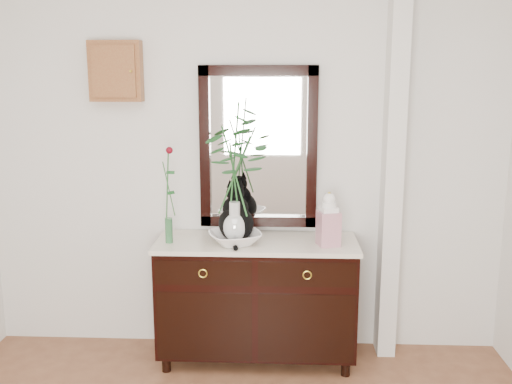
{
  "coord_description": "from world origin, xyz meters",
  "views": [
    {
      "loc": [
        0.26,
        -1.89,
        1.92
      ],
      "look_at": [
        0.1,
        1.63,
        1.2
      ],
      "focal_mm": 40.0,
      "sensor_mm": 36.0,
      "label": 1
    }
  ],
  "objects_px": {
    "lotus_bowl": "(235,238)",
    "ginger_jar": "(329,218)",
    "cat": "(236,212)",
    "sideboard": "(257,294)"
  },
  "relations": [
    {
      "from": "lotus_bowl",
      "to": "ginger_jar",
      "type": "height_order",
      "value": "ginger_jar"
    },
    {
      "from": "cat",
      "to": "lotus_bowl",
      "type": "distance_m",
      "value": 0.18
    },
    {
      "from": "sideboard",
      "to": "lotus_bowl",
      "type": "height_order",
      "value": "lotus_bowl"
    },
    {
      "from": "sideboard",
      "to": "ginger_jar",
      "type": "height_order",
      "value": "ginger_jar"
    },
    {
      "from": "cat",
      "to": "ginger_jar",
      "type": "distance_m",
      "value": 0.61
    },
    {
      "from": "sideboard",
      "to": "cat",
      "type": "relative_size",
      "value": 3.54
    },
    {
      "from": "cat",
      "to": "lotus_bowl",
      "type": "relative_size",
      "value": 1.13
    },
    {
      "from": "sideboard",
      "to": "lotus_bowl",
      "type": "xyz_separation_m",
      "value": [
        -0.14,
        -0.08,
        0.42
      ]
    },
    {
      "from": "sideboard",
      "to": "cat",
      "type": "height_order",
      "value": "cat"
    },
    {
      "from": "sideboard",
      "to": "cat",
      "type": "bearing_deg",
      "value": 173.58
    }
  ]
}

